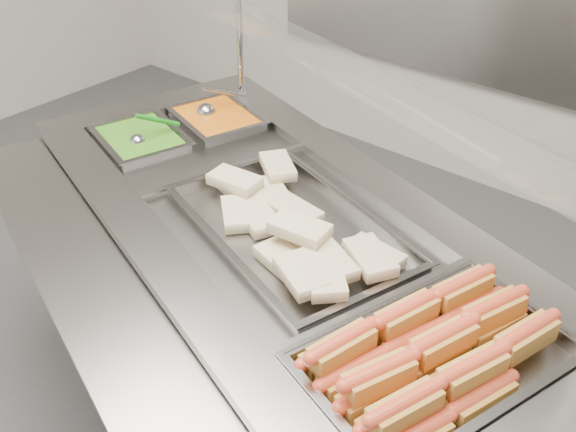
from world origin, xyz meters
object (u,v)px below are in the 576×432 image
Objects in this scene: sneeze_guard at (348,73)px; pan_wraps at (290,233)px; steam_counter at (279,332)px; ladle at (208,111)px; pan_hotdogs at (434,369)px; serving_spoon at (142,138)px.

sneeze_guard reaches higher than pan_wraps.
steam_counter is 2.66× the size of pan_wraps.
ladle reaches higher than steam_counter.
pan_hotdogs is at bearing -17.45° from steam_counter.
serving_spoon reaches higher than pan_wraps.
serving_spoon is (-0.02, -0.29, 0.00)m from ladle.
ladle reaches higher than serving_spoon.
ladle is (-0.69, 0.12, -0.36)m from sneeze_guard.
sneeze_guard reaches higher than serving_spoon.
ladle reaches higher than pan_wraps.
sneeze_guard is at bearing 143.28° from pan_hotdogs.
serving_spoon reaches higher than pan_hotdogs.
pan_wraps is at bearing -4.93° from serving_spoon.
pan_wraps is at bearing -17.45° from steam_counter.
sneeze_guard is 2.65× the size of pan_hotdogs.
steam_counter is 1.23× the size of sneeze_guard.
pan_wraps is at bearing -27.39° from ladle.
sneeze_guard reaches higher than ladle.
ladle is at bearing 152.61° from pan_wraps.
serving_spoon is at bearing -93.43° from ladle.
steam_counter is at bearing 162.55° from pan_hotdogs.
steam_counter is 0.79m from serving_spoon.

